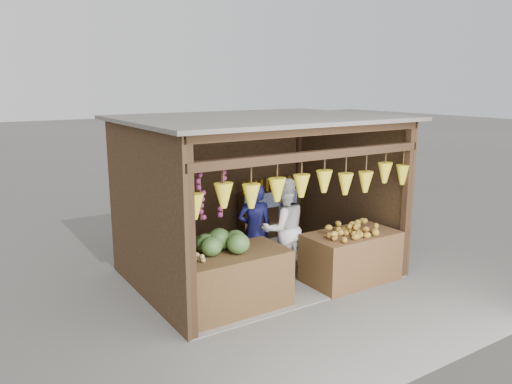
# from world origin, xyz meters

# --- Properties ---
(ground) EXTENTS (80.00, 80.00, 0.00)m
(ground) POSITION_xyz_m (0.00, 0.00, 0.00)
(ground) COLOR #514F49
(ground) RESTS_ON ground
(stall_structure) EXTENTS (4.30, 3.30, 2.66)m
(stall_structure) POSITION_xyz_m (-0.03, -0.04, 1.67)
(stall_structure) COLOR slate
(stall_structure) RESTS_ON ground
(back_shelf) EXTENTS (1.25, 0.32, 1.32)m
(back_shelf) POSITION_xyz_m (1.05, 1.28, 0.87)
(back_shelf) COLOR #382314
(back_shelf) RESTS_ON ground
(counter_left) EXTENTS (1.62, 0.85, 0.85)m
(counter_left) POSITION_xyz_m (-1.09, -0.96, 0.42)
(counter_left) COLOR #482A18
(counter_left) RESTS_ON ground
(counter_right) EXTENTS (1.53, 0.85, 0.81)m
(counter_right) POSITION_xyz_m (1.08, -1.10, 0.40)
(counter_right) COLOR #4B3319
(counter_right) RESTS_ON ground
(stool) EXTENTS (0.30, 0.30, 0.28)m
(stool) POSITION_xyz_m (-1.67, 0.23, 0.14)
(stool) COLOR black
(stool) RESTS_ON ground
(man_standing) EXTENTS (0.68, 0.57, 1.59)m
(man_standing) POSITION_xyz_m (-0.12, -0.07, 0.79)
(man_standing) COLOR #13144A
(man_standing) RESTS_ON ground
(woman_standing) EXTENTS (0.88, 0.72, 1.68)m
(woman_standing) POSITION_xyz_m (0.24, -0.37, 0.84)
(woman_standing) COLOR silver
(woman_standing) RESTS_ON ground
(vendor_seated) EXTENTS (0.60, 0.55, 1.02)m
(vendor_seated) POSITION_xyz_m (-1.67, 0.23, 0.80)
(vendor_seated) COLOR brown
(vendor_seated) RESTS_ON stool
(melon_pile) EXTENTS (1.00, 0.50, 0.32)m
(melon_pile) POSITION_xyz_m (-1.18, -0.88, 1.01)
(melon_pile) COLOR #124415
(melon_pile) RESTS_ON counter_left
(tanfruit_pile) EXTENTS (0.34, 0.40, 0.13)m
(tanfruit_pile) POSITION_xyz_m (-1.72, -0.96, 0.91)
(tanfruit_pile) COLOR #A4854B
(tanfruit_pile) RESTS_ON counter_left
(mango_pile) EXTENTS (1.40, 0.64, 0.22)m
(mango_pile) POSITION_xyz_m (1.10, -1.15, 0.92)
(mango_pile) COLOR #C3581A
(mango_pile) RESTS_ON counter_right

